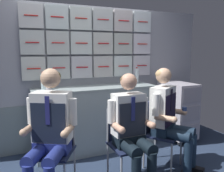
{
  "coord_description": "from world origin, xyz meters",
  "views": [
    {
      "loc": [
        -1.07,
        -2.12,
        1.48
      ],
      "look_at": [
        0.06,
        0.43,
        1.06
      ],
      "focal_mm": 37.45,
      "sensor_mm": 36.0,
      "label": 1
    }
  ],
  "objects_px": {
    "folding_chair_right": "(125,135)",
    "crew_member_by_counter": "(169,114)",
    "service_trolley": "(177,109)",
    "crew_member_left": "(50,127)",
    "crew_member_right": "(132,126)",
    "paper_cup_blue": "(132,84)",
    "water_bottle_short": "(137,76)",
    "folding_chair_by_counter": "(156,126)",
    "folding_chair_left": "(56,141)"
  },
  "relations": [
    {
      "from": "service_trolley",
      "to": "folding_chair_by_counter",
      "type": "height_order",
      "value": "service_trolley"
    },
    {
      "from": "crew_member_by_counter",
      "to": "water_bottle_short",
      "type": "xyz_separation_m",
      "value": [
        0.13,
        1.04,
        0.37
      ]
    },
    {
      "from": "folding_chair_left",
      "to": "water_bottle_short",
      "type": "distance_m",
      "value": 1.82
    },
    {
      "from": "crew_member_left",
      "to": "crew_member_by_counter",
      "type": "bearing_deg",
      "value": -1.06
    },
    {
      "from": "folding_chair_left",
      "to": "folding_chair_by_counter",
      "type": "relative_size",
      "value": 1.0
    },
    {
      "from": "folding_chair_by_counter",
      "to": "paper_cup_blue",
      "type": "xyz_separation_m",
      "value": [
        -0.01,
        0.65,
        0.47
      ]
    },
    {
      "from": "folding_chair_by_counter",
      "to": "water_bottle_short",
      "type": "height_order",
      "value": "water_bottle_short"
    },
    {
      "from": "service_trolley",
      "to": "crew_member_by_counter",
      "type": "bearing_deg",
      "value": -135.24
    },
    {
      "from": "crew_member_left",
      "to": "crew_member_right",
      "type": "relative_size",
      "value": 1.05
    },
    {
      "from": "folding_chair_left",
      "to": "folding_chair_by_counter",
      "type": "height_order",
      "value": "same"
    },
    {
      "from": "service_trolley",
      "to": "folding_chair_right",
      "type": "xyz_separation_m",
      "value": [
        -1.36,
        -0.74,
        0.0
      ]
    },
    {
      "from": "folding_chair_left",
      "to": "water_bottle_short",
      "type": "relative_size",
      "value": 3.2
    },
    {
      "from": "service_trolley",
      "to": "water_bottle_short",
      "type": "bearing_deg",
      "value": 155.07
    },
    {
      "from": "crew_member_by_counter",
      "to": "paper_cup_blue",
      "type": "xyz_separation_m",
      "value": [
        -0.09,
        0.79,
        0.28
      ]
    },
    {
      "from": "folding_chair_right",
      "to": "crew_member_by_counter",
      "type": "xyz_separation_m",
      "value": [
        0.6,
        -0.01,
        0.19
      ]
    },
    {
      "from": "folding_chair_left",
      "to": "paper_cup_blue",
      "type": "relative_size",
      "value": 11.86
    },
    {
      "from": "service_trolley",
      "to": "folding_chair_left",
      "type": "bearing_deg",
      "value": -164.44
    },
    {
      "from": "crew_member_left",
      "to": "service_trolley",
      "type": "bearing_deg",
      "value": 18.28
    },
    {
      "from": "crew_member_right",
      "to": "paper_cup_blue",
      "type": "xyz_separation_m",
      "value": [
        0.51,
        0.94,
        0.31
      ]
    },
    {
      "from": "paper_cup_blue",
      "to": "crew_member_right",
      "type": "bearing_deg",
      "value": -118.37
    },
    {
      "from": "service_trolley",
      "to": "folding_chair_right",
      "type": "bearing_deg",
      "value": -151.31
    },
    {
      "from": "service_trolley",
      "to": "water_bottle_short",
      "type": "xyz_separation_m",
      "value": [
        -0.62,
        0.29,
        0.57
      ]
    },
    {
      "from": "folding_chair_right",
      "to": "crew_member_by_counter",
      "type": "bearing_deg",
      "value": -0.78
    },
    {
      "from": "crew_member_left",
      "to": "water_bottle_short",
      "type": "distance_m",
      "value": 1.91
    },
    {
      "from": "crew_member_left",
      "to": "folding_chair_left",
      "type": "bearing_deg",
      "value": 60.15
    },
    {
      "from": "crew_member_by_counter",
      "to": "folding_chair_right",
      "type": "bearing_deg",
      "value": 179.22
    },
    {
      "from": "folding_chair_right",
      "to": "crew_member_right",
      "type": "xyz_separation_m",
      "value": [
        0.0,
        -0.16,
        0.16
      ]
    },
    {
      "from": "crew_member_left",
      "to": "crew_member_by_counter",
      "type": "xyz_separation_m",
      "value": [
        1.44,
        -0.03,
        -0.02
      ]
    },
    {
      "from": "crew_member_right",
      "to": "water_bottle_short",
      "type": "distance_m",
      "value": 1.46
    },
    {
      "from": "crew_member_by_counter",
      "to": "water_bottle_short",
      "type": "distance_m",
      "value": 1.12
    },
    {
      "from": "folding_chair_right",
      "to": "folding_chair_by_counter",
      "type": "relative_size",
      "value": 1.0
    },
    {
      "from": "service_trolley",
      "to": "crew_member_left",
      "type": "height_order",
      "value": "crew_member_left"
    },
    {
      "from": "folding_chair_by_counter",
      "to": "crew_member_by_counter",
      "type": "height_order",
      "value": "crew_member_by_counter"
    },
    {
      "from": "crew_member_left",
      "to": "water_bottle_short",
      "type": "relative_size",
      "value": 4.99
    },
    {
      "from": "service_trolley",
      "to": "paper_cup_blue",
      "type": "xyz_separation_m",
      "value": [
        -0.85,
        0.03,
        0.47
      ]
    },
    {
      "from": "folding_chair_left",
      "to": "crew_member_left",
      "type": "distance_m",
      "value": 0.26
    },
    {
      "from": "folding_chair_right",
      "to": "folding_chair_by_counter",
      "type": "bearing_deg",
      "value": 13.71
    },
    {
      "from": "crew_member_right",
      "to": "water_bottle_short",
      "type": "bearing_deg",
      "value": 58.43
    },
    {
      "from": "folding_chair_right",
      "to": "folding_chair_by_counter",
      "type": "xyz_separation_m",
      "value": [
        0.52,
        0.13,
        0.0
      ]
    },
    {
      "from": "crew_member_by_counter",
      "to": "service_trolley",
      "type": "bearing_deg",
      "value": 44.76
    },
    {
      "from": "service_trolley",
      "to": "crew_member_right",
      "type": "distance_m",
      "value": 1.64
    },
    {
      "from": "water_bottle_short",
      "to": "paper_cup_blue",
      "type": "height_order",
      "value": "water_bottle_short"
    },
    {
      "from": "crew_member_left",
      "to": "crew_member_right",
      "type": "bearing_deg",
      "value": -12.1
    },
    {
      "from": "crew_member_left",
      "to": "folding_chair_by_counter",
      "type": "distance_m",
      "value": 1.37
    },
    {
      "from": "crew_member_right",
      "to": "paper_cup_blue",
      "type": "distance_m",
      "value": 1.11
    },
    {
      "from": "service_trolley",
      "to": "crew_member_by_counter",
      "type": "distance_m",
      "value": 1.09
    },
    {
      "from": "service_trolley",
      "to": "folding_chair_by_counter",
      "type": "distance_m",
      "value": 1.05
    },
    {
      "from": "folding_chair_left",
      "to": "crew_member_by_counter",
      "type": "xyz_separation_m",
      "value": [
        1.36,
        -0.16,
        0.19
      ]
    },
    {
      "from": "service_trolley",
      "to": "folding_chair_left",
      "type": "relative_size",
      "value": 1.14
    },
    {
      "from": "service_trolley",
      "to": "folding_chair_left",
      "type": "xyz_separation_m",
      "value": [
        -2.12,
        -0.59,
        0.0
      ]
    }
  ]
}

